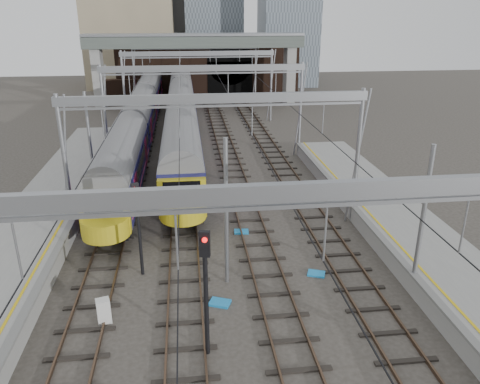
{
  "coord_description": "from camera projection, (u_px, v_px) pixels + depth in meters",
  "views": [
    {
      "loc": [
        -1.64,
        -17.04,
        11.99
      ],
      "look_at": [
        1.26,
        7.42,
        2.4
      ],
      "focal_mm": 35.0,
      "sensor_mm": 36.0,
      "label": 1
    }
  ],
  "objects": [
    {
      "name": "equip_cover_a",
      "position": [
        220.0,
        303.0,
        20.44
      ],
      "size": [
        1.06,
        0.92,
        0.1
      ],
      "primitive_type": "cube",
      "rotation": [
        0.0,
        0.0,
        -0.39
      ],
      "color": "#1B83CB",
      "rests_on": "ground"
    },
    {
      "name": "equip_cover_c",
      "position": [
        316.0,
        274.0,
        22.71
      ],
      "size": [
        0.98,
        0.84,
        0.1
      ],
      "primitive_type": "cube",
      "rotation": [
        0.0,
        0.0,
        -0.37
      ],
      "color": "#1B83CB",
      "rests_on": "ground"
    },
    {
      "name": "relay_cabinet",
      "position": [
        104.0,
        311.0,
        19.06
      ],
      "size": [
        0.64,
        0.58,
        1.08
      ],
      "primitive_type": "cube",
      "rotation": [
        0.0,
        0.0,
        0.27
      ],
      "color": "silver",
      "rests_on": "ground"
    },
    {
      "name": "train_main",
      "position": [
        181.0,
        95.0,
        55.88
      ],
      "size": [
        2.8,
        64.71,
        4.82
      ],
      "color": "black",
      "rests_on": "ground"
    },
    {
      "name": "equip_cover_b",
      "position": [
        241.0,
        232.0,
        27.03
      ],
      "size": [
        0.87,
        0.65,
        0.1
      ],
      "primitive_type": "cube",
      "rotation": [
        0.0,
        0.0,
        -0.09
      ],
      "color": "#1B83CB",
      "rests_on": "ground"
    },
    {
      "name": "platform_left",
      "position": [
        4.0,
        279.0,
        21.3
      ],
      "size": [
        4.32,
        55.0,
        1.12
      ],
      "color": "gray",
      "rests_on": "ground"
    },
    {
      "name": "overhead_line",
      "position": [
        204.0,
        82.0,
        37.8
      ],
      "size": [
        16.8,
        80.0,
        8.0
      ],
      "color": "gray",
      "rests_on": "ground"
    },
    {
      "name": "signal_near_centre",
      "position": [
        206.0,
        280.0,
        16.3
      ],
      "size": [
        0.39,
        0.48,
        5.15
      ],
      "rotation": [
        0.0,
        0.0,
        -0.21
      ],
      "color": "black",
      "rests_on": "ground"
    },
    {
      "name": "tracks",
      "position": [
        211.0,
        186.0,
        34.17
      ],
      "size": [
        14.4,
        80.0,
        0.22
      ],
      "color": "#4C3828",
      "rests_on": "ground"
    },
    {
      "name": "signal_near_left",
      "position": [
        138.0,
        218.0,
        21.62
      ],
      "size": [
        0.38,
        0.46,
        4.77
      ],
      "rotation": [
        0.0,
        0.0,
        0.36
      ],
      "color": "black",
      "rests_on": "ground"
    },
    {
      "name": "ground",
      "position": [
        231.0,
        306.0,
        20.3
      ],
      "size": [
        160.0,
        160.0,
        0.0
      ],
      "primitive_type": "plane",
      "color": "#38332D",
      "rests_on": "ground"
    },
    {
      "name": "platform_right",
      "position": [
        473.0,
        299.0,
        19.83
      ],
      "size": [
        4.32,
        47.0,
        1.12
      ],
      "color": "gray",
      "rests_on": "ground"
    },
    {
      "name": "train_second",
      "position": [
        145.0,
        102.0,
        52.3
      ],
      "size": [
        2.65,
        61.34,
        4.61
      ],
      "color": "black",
      "rests_on": "ground"
    },
    {
      "name": "overbridge",
      "position": [
        195.0,
        50.0,
        60.23
      ],
      "size": [
        28.0,
        3.0,
        9.25
      ],
      "color": "gray",
      "rests_on": "ground"
    },
    {
      "name": "retaining_wall",
      "position": [
        205.0,
        68.0,
        66.93
      ],
      "size": [
        28.0,
        2.75,
        9.0
      ],
      "color": "black",
      "rests_on": "ground"
    }
  ]
}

